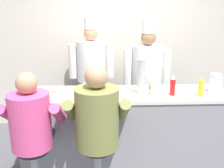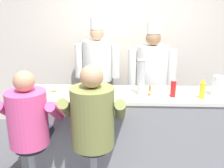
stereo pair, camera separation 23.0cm
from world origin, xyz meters
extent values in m
cube|color=beige|center=(0.00, 1.72, 1.35)|extent=(10.00, 0.06, 2.70)
cube|color=gray|center=(0.00, 0.31, 0.48)|extent=(2.45, 0.59, 0.97)
cube|color=silver|center=(0.00, 0.31, 0.99)|extent=(2.50, 0.62, 0.04)
cylinder|color=red|center=(0.54, 0.20, 1.10)|extent=(0.06, 0.06, 0.19)
cone|color=white|center=(0.54, 0.20, 1.22)|extent=(0.05, 0.05, 0.05)
cylinder|color=yellow|center=(0.85, 0.16, 1.10)|extent=(0.06, 0.06, 0.18)
cone|color=yellow|center=(0.85, 0.16, 1.21)|extent=(0.05, 0.05, 0.05)
cylinder|color=orange|center=(0.28, 0.22, 1.07)|extent=(0.03, 0.03, 0.12)
cylinder|color=#287F2D|center=(0.28, 0.22, 1.13)|extent=(0.02, 0.02, 0.01)
cylinder|color=silver|center=(1.06, 0.26, 1.12)|extent=(0.13, 0.13, 0.23)
cube|color=silver|center=(1.14, 0.26, 1.14)|extent=(0.02, 0.02, 0.14)
cylinder|color=white|center=(-0.85, 0.30, 1.02)|extent=(0.23, 0.23, 0.02)
ellipsoid|color=#E0BC60|center=(-0.85, 0.30, 1.04)|extent=(0.10, 0.08, 0.03)
cylinder|color=white|center=(-0.20, 0.31, 1.04)|extent=(0.16, 0.16, 0.05)
cylinder|color=white|center=(0.20, 0.11, 1.06)|extent=(0.08, 0.08, 0.10)
torus|color=white|center=(0.26, 0.11, 1.06)|extent=(0.07, 0.01, 0.07)
cylinder|color=beige|center=(-0.18, 0.16, 1.05)|extent=(0.08, 0.08, 0.08)
torus|color=beige|center=(-0.13, 0.16, 1.05)|extent=(0.06, 0.01, 0.06)
cylinder|color=#B7BABF|center=(0.17, 0.25, 1.21)|extent=(0.09, 0.09, 0.41)
cylinder|color=silver|center=(0.17, 0.25, 1.42)|extent=(0.09, 0.09, 0.01)
cube|color=silver|center=(-0.36, 0.29, 1.07)|extent=(0.10, 0.06, 0.12)
cube|color=black|center=(-0.36, 0.26, 1.07)|extent=(0.06, 0.01, 0.04)
cylinder|color=#232328|center=(-0.97, -0.29, 0.63)|extent=(0.32, 0.32, 0.05)
cylinder|color=#33384C|center=(-1.07, -0.09, 0.67)|extent=(0.15, 0.40, 0.15)
cylinder|color=#33384C|center=(-0.87, -0.09, 0.67)|extent=(0.15, 0.40, 0.15)
cylinder|color=#E54C8C|center=(-0.97, -0.29, 0.93)|extent=(0.40, 0.40, 0.56)
cylinder|color=#E54C8C|center=(-1.22, -0.17, 0.96)|extent=(0.10, 0.43, 0.34)
cylinder|color=#E54C8C|center=(-0.72, -0.17, 0.96)|extent=(0.10, 0.43, 0.34)
sphere|color=tan|center=(-0.97, -0.29, 1.32)|extent=(0.21, 0.21, 0.21)
cylinder|color=#232328|center=(-0.33, -0.29, 0.63)|extent=(0.32, 0.32, 0.05)
cylinder|color=#33384C|center=(-0.44, -0.07, 0.67)|extent=(0.16, 0.43, 0.16)
cylinder|color=#33384C|center=(-0.22, -0.07, 0.67)|extent=(0.16, 0.43, 0.16)
cylinder|color=olive|center=(-0.33, -0.29, 0.96)|extent=(0.43, 0.43, 0.61)
cylinder|color=olive|center=(-0.60, -0.16, 0.99)|extent=(0.11, 0.46, 0.37)
cylinder|color=olive|center=(-0.06, -0.16, 0.99)|extent=(0.11, 0.46, 0.37)
sphere|color=tan|center=(-0.33, -0.29, 1.37)|extent=(0.22, 0.22, 0.22)
cube|color=#232328|center=(-0.44, 1.43, 0.42)|extent=(0.35, 0.19, 0.85)
cube|color=white|center=(-0.44, 1.38, 0.59)|extent=(0.32, 0.02, 0.51)
cylinder|color=white|center=(-0.44, 1.43, 1.16)|extent=(0.46, 0.46, 0.63)
sphere|color=tan|center=(-0.44, 1.43, 1.59)|extent=(0.22, 0.22, 0.22)
cylinder|color=white|center=(-0.44, 1.43, 1.74)|extent=(0.20, 0.20, 0.17)
cylinder|color=white|center=(-0.73, 1.43, 1.16)|extent=(0.13, 0.13, 0.54)
cylinder|color=white|center=(-0.14, 1.43, 1.16)|extent=(0.13, 0.13, 0.54)
cube|color=#232328|center=(0.39, 1.10, 0.42)|extent=(0.35, 0.19, 0.83)
cube|color=white|center=(0.39, 1.04, 0.58)|extent=(0.31, 0.02, 0.50)
cylinder|color=white|center=(0.39, 1.10, 1.14)|extent=(0.45, 0.45, 0.62)
sphere|color=#8C6647|center=(0.39, 1.10, 1.56)|extent=(0.21, 0.21, 0.21)
cylinder|color=white|center=(0.39, 1.10, 1.71)|extent=(0.19, 0.19, 0.17)
cylinder|color=white|center=(0.11, 1.10, 1.14)|extent=(0.13, 0.13, 0.53)
cylinder|color=white|center=(0.68, 1.10, 1.14)|extent=(0.13, 0.13, 0.53)
camera|label=1|loc=(-0.28, -2.64, 2.01)|focal=42.00mm
camera|label=2|loc=(-0.05, -2.64, 2.01)|focal=42.00mm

